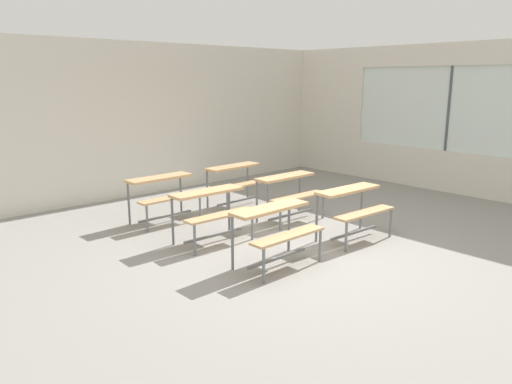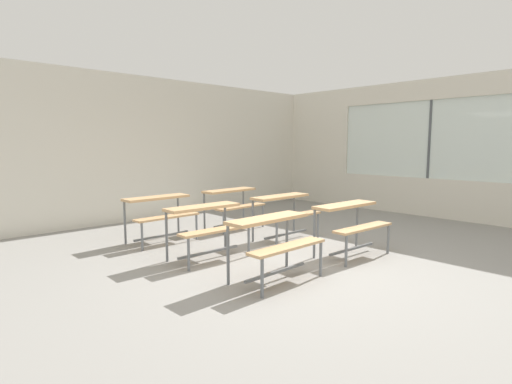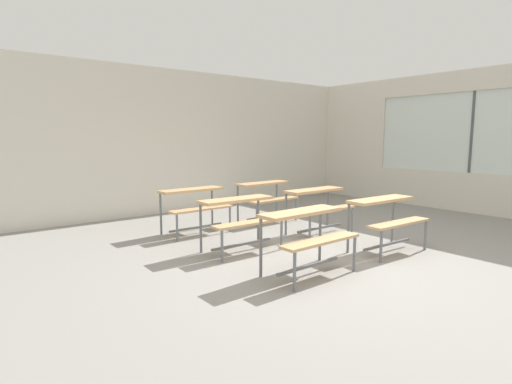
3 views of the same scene
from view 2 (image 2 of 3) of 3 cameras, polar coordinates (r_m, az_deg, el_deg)
name	(u,v)px [view 2 (image 2 of 3)]	position (r m, az deg, el deg)	size (l,w,h in m)	color
ground	(295,270)	(5.29, 5.60, -11.07)	(10.00, 9.00, 0.05)	gray
wall_back	(131,149)	(8.68, -17.37, 5.89)	(10.00, 0.12, 3.00)	silver
wall_right	(460,151)	(9.35, 27.07, 5.18)	(0.12, 9.00, 3.00)	silver
desk_bench_r0c0	(274,233)	(4.69, 2.65, -5.90)	(1.11, 0.60, 0.74)	tan
desk_bench_r0c1	(351,217)	(5.88, 13.43, -3.48)	(1.13, 0.64, 0.74)	tan
desk_bench_r1c0	(207,219)	(5.60, -6.97, -3.86)	(1.12, 0.62, 0.74)	tan
desk_bench_r1c1	(285,207)	(6.68, 4.17, -2.08)	(1.11, 0.61, 0.74)	tan
desk_bench_r2c0	(160,208)	(6.71, -13.51, -2.21)	(1.11, 0.61, 0.74)	tan
desk_bench_r2c1	(233,199)	(7.58, -3.27, -1.01)	(1.12, 0.63, 0.74)	tan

